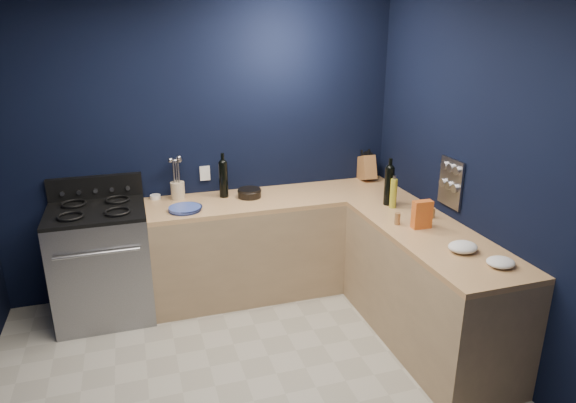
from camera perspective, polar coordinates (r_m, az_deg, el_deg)
name	(u,v)px	position (r m, az deg, el deg)	size (l,w,h in m)	color
floor	(254,402)	(3.61, -3.85, -21.47)	(3.50, 3.50, 0.02)	#AAA494
wall_back	(203,149)	(4.59, -9.47, 5.85)	(3.50, 0.02, 2.60)	black
wall_right	(504,188)	(3.72, 23.03, 1.36)	(0.02, 3.50, 2.60)	black
cab_back	(279,245)	(4.69, -1.01, -4.85)	(2.30, 0.63, 0.86)	#A1835F
top_back	(279,198)	(4.52, -1.04, 0.36)	(2.30, 0.63, 0.04)	#99693E
cab_right	(427,290)	(4.07, 15.29, -9.56)	(0.63, 1.67, 0.86)	#A1835F
top_right	(432,236)	(3.88, 15.87, -3.71)	(0.63, 1.67, 0.04)	#99693E
gas_range	(103,265)	(4.52, -20.04, -6.66)	(0.76, 0.66, 0.92)	gray
oven_door	(102,283)	(4.24, -20.14, -8.58)	(0.59, 0.02, 0.42)	black
cooktop	(95,211)	(4.34, -20.75, -0.99)	(0.76, 0.66, 0.03)	black
backguard	(95,188)	(4.59, -20.75, 1.48)	(0.76, 0.06, 0.20)	black
spice_panel	(451,183)	(4.15, 17.77, 2.01)	(0.02, 0.28, 0.38)	gray
wall_outlet	(205,173)	(4.63, -9.28, 3.14)	(0.09, 0.02, 0.13)	white
plate_stack	(185,209)	(4.25, -11.48, -0.80)	(0.26, 0.26, 0.03)	#3856A9
ramekin	(155,197)	(4.59, -14.64, 0.51)	(0.09, 0.09, 0.04)	white
utensil_crock	(178,191)	(4.53, -12.24, 1.21)	(0.12, 0.12, 0.15)	beige
wine_bottle_back	(223,180)	(4.49, -7.23, 2.44)	(0.08, 0.08, 0.32)	black
lemon_basket	(250,193)	(4.49, -4.33, 0.95)	(0.20, 0.20, 0.08)	black
knife_block	(366,168)	(5.04, 8.71, 3.75)	(0.13, 0.21, 0.23)	#996433
wine_bottle_right	(389,186)	(4.34, 11.23, 1.68)	(0.08, 0.08, 0.32)	black
oil_bottle	(393,193)	(4.29, 11.71, 0.88)	(0.06, 0.06, 0.25)	#A6A227
spice_jar_near	(397,219)	(3.96, 12.14, -1.89)	(0.04, 0.04, 0.09)	olive
spice_jar_far	(432,213)	(4.16, 15.85, -1.23)	(0.04, 0.04, 0.08)	olive
crouton_bag	(422,214)	(3.91, 14.77, -1.41)	(0.14, 0.07, 0.21)	#B4262C
towel_front	(463,247)	(3.61, 18.99, -4.84)	(0.20, 0.17, 0.07)	white
towel_end	(501,262)	(3.49, 22.71, -6.30)	(0.18, 0.16, 0.05)	white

